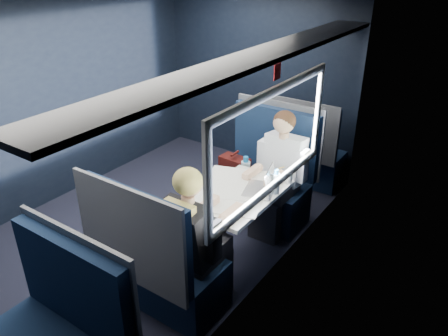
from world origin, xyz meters
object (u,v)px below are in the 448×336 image
Objects in this scene: laptop at (265,186)px; cup at (288,178)px; table at (236,200)px; man at (279,168)px; bottle_small at (276,183)px; woman at (194,233)px; seat_bay_far at (158,265)px; seat_row_front at (301,153)px; seat_bay_near at (264,180)px.

cup is at bearing 72.83° from laptop.
table is 0.76× the size of man.
cup is (0.30, 0.44, 0.13)m from table.
man is 0.57m from bottle_small.
cup is (0.00, 0.25, -0.05)m from bottle_small.
laptop is (0.14, 0.86, 0.08)m from woman.
seat_bay_far is 2.67m from seat_row_front.
seat_bay_far is 1.62m from man.
seat_row_front is 0.88× the size of man.
laptop is (0.14, -0.55, 0.09)m from man.
seat_bay_far reaches higher than table.
woman reaches higher than seat_bay_far.
man reaches higher than seat_bay_far.
table is at bearing -124.07° from cup.
table is 0.86× the size of seat_row_front.
seat_bay_near is at bearing -90.76° from seat_row_front.
man is (0.26, -0.17, 0.30)m from seat_bay_near.
laptop is at bearing 80.72° from woman.
laptop reaches higher than bottle_small.
man is at bearing -77.17° from seat_row_front.
seat_bay_near is 1.63m from woman.
man reaches higher than seat_bay_near.
seat_bay_far is at bearing -99.03° from man.
seat_bay_far is 0.95× the size of woman.
seat_bay_near is at bearing 90.41° from seat_bay_far.
seat_row_front is 1.17m from man.
laptop reaches higher than cup.
seat_bay_near is 1.00× the size of seat_bay_far.
seat_bay_near is (-0.19, 0.87, -0.24)m from table.
laptop reaches higher than table.
bottle_small reaches higher than table.
man is 0.35m from cup.
seat_bay_far is 0.95× the size of man.
man is 1.00× the size of woman.
man reaches higher than seat_row_front.
seat_bay_far is at bearing -114.22° from bottle_small.
seat_bay_far is 5.33× the size of bottle_small.
cup is at bearing -40.95° from seat_bay_near.
cup is (0.09, 0.29, -0.02)m from laptop.
seat_bay_near is at bearing 139.05° from cup.
woman reaches higher than seat_row_front.
cup is (0.49, -0.43, 0.37)m from seat_bay_near.
cup is at bearing 55.93° from table.
cup is at bearing 90.00° from bottle_small.
cup is (0.48, -1.36, 0.38)m from seat_row_front.
seat_bay_near is 5.33× the size of bottle_small.
man reaches higher than table.
woman is 0.94m from bottle_small.
table is at bearing -147.14° from bottle_small.
seat_row_front is 1.74m from laptop.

